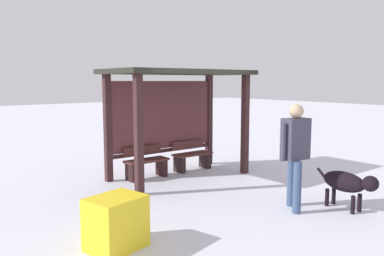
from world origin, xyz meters
TOP-DOWN VIEW (x-y plane):
  - ground_plane at (0.00, 0.00)m, footprint 60.00×60.00m
  - bus_shelter at (0.00, 0.21)m, footprint 3.29×1.71m
  - bench_left_inside at (-0.66, 0.38)m, footprint 1.00×0.39m
  - bench_center_inside at (0.66, 0.38)m, footprint 1.00×0.41m
  - person_walking at (0.20, -3.02)m, footprint 0.65×0.46m
  - dog at (0.89, -3.60)m, footprint 0.36×1.16m
  - grit_bin at (-2.91, -2.55)m, footprint 0.81×0.71m

SIDE VIEW (x-z plane):
  - ground_plane at x=0.00m, z-range 0.00..0.00m
  - bench_center_inside at x=0.66m, z-range -0.04..0.66m
  - bench_left_inside at x=-0.66m, z-range -0.04..0.68m
  - grit_bin at x=-2.91m, z-range 0.00..0.70m
  - dog at x=0.89m, z-range 0.13..0.81m
  - person_walking at x=0.20m, z-range 0.17..1.98m
  - bus_shelter at x=0.00m, z-range 0.64..3.07m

